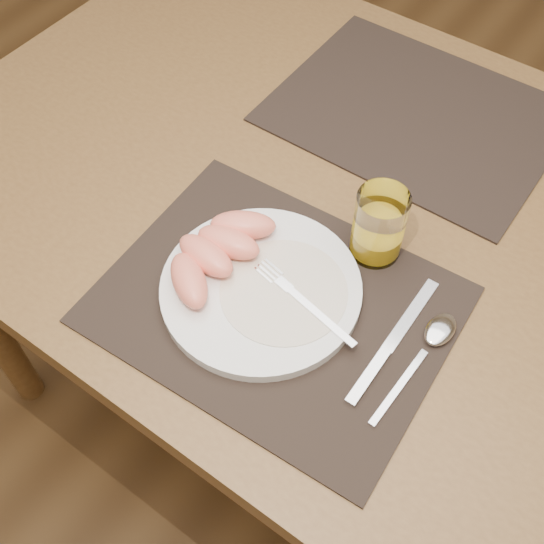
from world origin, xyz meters
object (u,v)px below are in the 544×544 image
Objects in this scene: fork at (297,296)px; spoon at (434,338)px; placemat_near at (276,305)px; plate at (261,289)px; placemat_far at (416,114)px; knife at (386,350)px; juice_glass at (378,228)px; table at (356,239)px.

fork reaches higher than spoon.
placemat_near is 1.67× the size of plate.
placemat_near is 0.21m from spoon.
placemat_near and placemat_far have the same top height.
placemat_near is 2.58× the size of fork.
plate is 1.23× the size of knife.
placemat_near is 1.00× the size of placemat_far.
placemat_far is 0.43m from spoon.
spoon is (0.23, -0.37, 0.01)m from placemat_far.
juice_glass reaches higher than knife.
fork is 1.62× the size of juice_glass.
table is 0.24m from placemat_near.
table is 0.27m from knife.
knife reaches higher than placemat_near.
table is 5.19× the size of plate.
fork is 0.13m from knife.
knife is 1.15× the size of spoon.
knife is (0.18, -0.42, 0.00)m from placemat_far.
placemat_near is at bearing -159.62° from spoon.
spoon is 1.78× the size of juice_glass.
fork reaches higher than placemat_far.
knife is (0.18, 0.02, -0.01)m from plate.
table is 0.24m from placemat_far.
placemat_far is (-0.03, 0.22, 0.09)m from table.
juice_glass reaches higher than fork.
juice_glass reaches higher than placemat_far.
knife is 0.17m from juice_glass.
knife is at bearing 8.66° from placemat_near.
fork is at bearing -162.13° from spoon.
fork is (0.05, 0.01, 0.01)m from plate.
plate is 2.50× the size of juice_glass.
placemat_far is (-0.03, 0.44, 0.00)m from placemat_near.
plate reaches higher than knife.
juice_glass reaches higher than table.
plate reaches higher than spoon.
plate is 1.41× the size of spoon.
plate is (-0.03, -0.22, 0.10)m from table.
juice_glass reaches higher than placemat_near.
juice_glass is at bearing 60.23° from plate.
fork reaches higher than knife.
juice_glass reaches higher than plate.
juice_glass is (-0.14, 0.08, 0.04)m from spoon.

